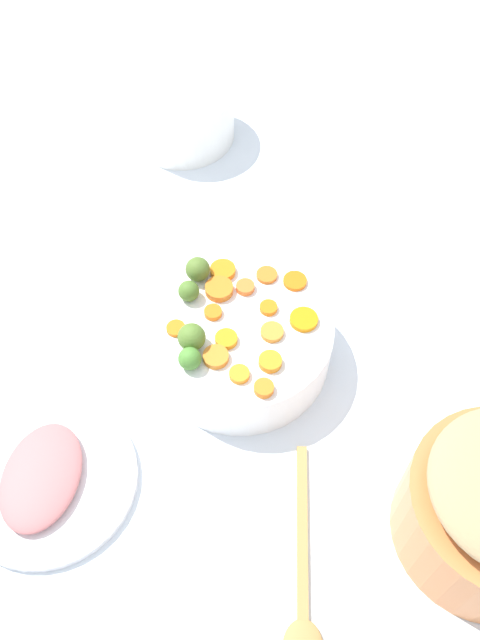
{
  "coord_description": "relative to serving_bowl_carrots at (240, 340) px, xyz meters",
  "views": [
    {
      "loc": [
        -0.23,
        0.41,
        0.86
      ],
      "look_at": [
        0.01,
        -0.05,
        0.11
      ],
      "focal_mm": 37.67,
      "sensor_mm": 36.0,
      "label": 1
    }
  ],
  "objects": [
    {
      "name": "casserole_dish",
      "position": [
        0.33,
        -0.38,
        0.01
      ],
      "size": [
        0.19,
        0.19,
        0.1
      ],
      "primitive_type": "cylinder",
      "color": "white",
      "rests_on": "tabletop"
    },
    {
      "name": "ham_plate",
      "position": [
        0.13,
        0.29,
        -0.03
      ],
      "size": [
        0.23,
        0.23,
        0.01
      ],
      "primitive_type": "cylinder",
      "color": "white",
      "rests_on": "tabletop"
    },
    {
      "name": "brussels_sprout_0",
      "position": [
        0.04,
        0.06,
        0.06
      ],
      "size": [
        0.04,
        0.04,
        0.04
      ],
      "primitive_type": "sphere",
      "color": "#51762B",
      "rests_on": "serving_bowl_carrots"
    },
    {
      "name": "brussels_sprout_3",
      "position": [
        0.09,
        -0.04,
        0.06
      ],
      "size": [
        0.04,
        0.04,
        0.04
      ],
      "primitive_type": "sphere",
      "color": "#516F2A",
      "rests_on": "serving_bowl_carrots"
    },
    {
      "name": "brussels_sprout_1",
      "position": [
        0.08,
        -0.01,
        0.06
      ],
      "size": [
        0.03,
        0.03,
        0.03
      ],
      "primitive_type": "sphere",
      "color": "#4B722A",
      "rests_on": "serving_bowl_carrots"
    },
    {
      "name": "ham_slice_main",
      "position": [
        0.13,
        0.29,
        -0.02
      ],
      "size": [
        0.15,
        0.18,
        0.02
      ],
      "primitive_type": "ellipsoid",
      "rotation": [
        0.0,
        0.0,
        5.08
      ],
      "color": "#BA6A6A",
      "rests_on": "ham_plate"
    },
    {
      "name": "wooden_spoon",
      "position": [
        -0.23,
        0.27,
        -0.04
      ],
      "size": [
        0.15,
        0.27,
        0.01
      ],
      "color": "#AE8146",
      "rests_on": "tabletop"
    },
    {
      "name": "carrot_slice_2",
      "position": [
        0.0,
        0.06,
        0.05
      ],
      "size": [
        0.04,
        0.04,
        0.01
      ],
      "primitive_type": "cylinder",
      "rotation": [
        0.0,
        0.0,
        6.21
      ],
      "color": "orange",
      "rests_on": "serving_bowl_carrots"
    },
    {
      "name": "carrot_slice_8",
      "position": [
        -0.05,
        -0.01,
        0.04
      ],
      "size": [
        0.04,
        0.04,
        0.01
      ],
      "primitive_type": "cylinder",
      "rotation": [
        0.0,
        0.0,
        2.48
      ],
      "color": "orange",
      "rests_on": "serving_bowl_carrots"
    },
    {
      "name": "brussels_sprout_2",
      "position": [
        0.03,
        0.09,
        0.06
      ],
      "size": [
        0.03,
        0.03,
        0.03
      ],
      "primitive_type": "sphere",
      "color": "#498430",
      "rests_on": "serving_bowl_carrots"
    },
    {
      "name": "carrot_slice_5",
      "position": [
        0.01,
        -0.09,
        0.04
      ],
      "size": [
        0.04,
        0.04,
        0.01
      ],
      "primitive_type": "cylinder",
      "rotation": [
        0.0,
        0.0,
        5.79
      ],
      "color": "orange",
      "rests_on": "serving_bowl_carrots"
    },
    {
      "name": "tabletop",
      "position": [
        -0.01,
        0.05,
        -0.05
      ],
      "size": [
        2.4,
        2.4,
        0.02
      ],
      "primitive_type": "cube",
      "color": "white",
      "rests_on": "ground"
    },
    {
      "name": "carrot_slice_7",
      "position": [
        0.04,
        0.0,
        0.04
      ],
      "size": [
        0.03,
        0.03,
        0.01
      ],
      "primitive_type": "cylinder",
      "rotation": [
        0.0,
        0.0,
        4.14
      ],
      "color": "orange",
      "rests_on": "serving_bowl_carrots"
    },
    {
      "name": "carrot_slice_0",
      "position": [
        0.07,
        0.05,
        0.04
      ],
      "size": [
        0.03,
        0.03,
        0.01
      ],
      "primitive_type": "cylinder",
      "rotation": [
        0.0,
        0.0,
        0.34
      ],
      "color": "orange",
      "rests_on": "serving_bowl_carrots"
    },
    {
      "name": "carrot_slice_11",
      "position": [
        -0.07,
        -0.05,
        0.04
      ],
      "size": [
        0.05,
        0.05,
        0.01
      ],
      "primitive_type": "cylinder",
      "rotation": [
        0.0,
        0.0,
        2.12
      ],
      "color": "orange",
      "rests_on": "serving_bowl_carrots"
    },
    {
      "name": "carrot_slice_12",
      "position": [
        0.06,
        -0.07,
        0.05
      ],
      "size": [
        0.05,
        0.05,
        0.01
      ],
      "primitive_type": "cylinder",
      "rotation": [
        0.0,
        0.0,
        0.27
      ],
      "color": "orange",
      "rests_on": "serving_bowl_carrots"
    },
    {
      "name": "carrot_slice_4",
      "position": [
        0.0,
        0.03,
        0.04
      ],
      "size": [
        0.04,
        0.04,
        0.01
      ],
      "primitive_type": "cylinder",
      "rotation": [
        0.0,
        0.0,
        1.04
      ],
      "color": "orange",
      "rests_on": "serving_bowl_carrots"
    },
    {
      "name": "carrot_slice_10",
      "position": [
        -0.08,
        0.08,
        0.05
      ],
      "size": [
        0.04,
        0.04,
        0.01
      ],
      "primitive_type": "cylinder",
      "rotation": [
        0.0,
        0.0,
        4.13
      ],
      "color": "orange",
      "rests_on": "serving_bowl_carrots"
    },
    {
      "name": "carrot_slice_3",
      "position": [
        0.02,
        -0.06,
        0.05
      ],
      "size": [
        0.03,
        0.03,
        0.01
      ],
      "primitive_type": "cylinder",
      "rotation": [
        0.0,
        0.0,
        1.25
      ],
      "color": "orange",
      "rests_on": "serving_bowl_carrots"
    },
    {
      "name": "carrot_slice_14",
      "position": [
        -0.06,
        0.04,
        0.05
      ],
      "size": [
        0.04,
        0.04,
        0.01
      ],
      "primitive_type": "cylinder",
      "rotation": [
        0.0,
        0.0,
        4.13
      ],
      "color": "orange",
      "rests_on": "serving_bowl_carrots"
    },
    {
      "name": "serving_bowl_carrots",
      "position": [
        0.0,
        0.0,
        0.0
      ],
      "size": [
        0.26,
        0.26,
        0.08
      ],
      "primitive_type": "cylinder",
      "color": "white",
      "rests_on": "tabletop"
    },
    {
      "name": "carrot_slice_6",
      "position": [
        -0.03,
        -0.1,
        0.04
      ],
      "size": [
        0.04,
        0.04,
        0.01
      ],
      "primitive_type": "cylinder",
      "rotation": [
        0.0,
        0.0,
        5.07
      ],
      "color": "orange",
      "rests_on": "serving_bowl_carrots"
    },
    {
      "name": "carrot_slice_9",
      "position": [
        -0.02,
        -0.04,
        0.04
      ],
      "size": [
        0.03,
        0.03,
        0.01
      ],
      "primitive_type": "cylinder",
      "rotation": [
        0.0,
        0.0,
        0.26
      ],
      "color": "orange",
      "rests_on": "serving_bowl_carrots"
    },
    {
      "name": "carrot_slice_1",
      "position": [
        -0.04,
        0.07,
        0.04
      ],
      "size": [
        0.03,
        0.03,
        0.01
      ],
      "primitive_type": "cylinder",
      "rotation": [
        0.0,
        0.0,
        2.86
      ],
      "color": "orange",
      "rests_on": "serving_bowl_carrots"
    },
    {
      "name": "carrot_slice_13",
      "position": [
        0.05,
        -0.04,
        0.05
      ],
      "size": [
        0.05,
        0.05,
        0.01
      ],
      "primitive_type": "cylinder",
      "rotation": [
        0.0,
        0.0,
        3.43
      ],
      "color": "orange",
      "rests_on": "serving_bowl_carrots"
    }
  ]
}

